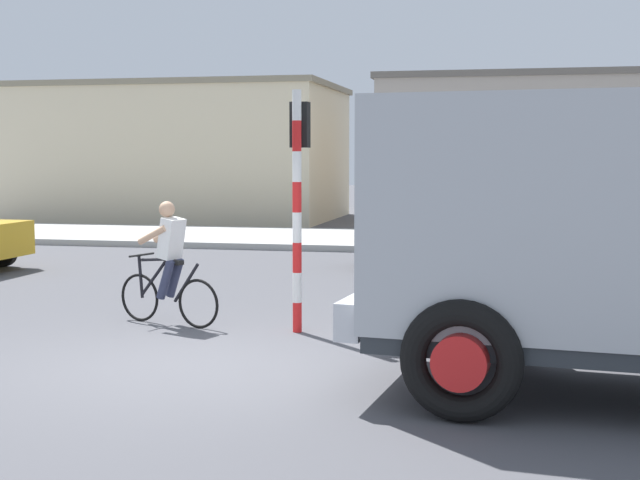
# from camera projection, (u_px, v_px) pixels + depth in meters

# --- Properties ---
(ground_plane) EXTENTS (120.00, 120.00, 0.00)m
(ground_plane) POSITION_uv_depth(u_px,v_px,m) (178.00, 364.00, 10.18)
(ground_plane) COLOR #4C4C51
(sidewalk_far) EXTENTS (80.00, 5.00, 0.16)m
(sidewalk_far) POSITION_uv_depth(u_px,v_px,m) (375.00, 240.00, 24.24)
(sidewalk_far) COLOR #ADADA8
(sidewalk_far) RESTS_ON ground
(cyclist) EXTENTS (1.65, 0.68, 1.72)m
(cyclist) POSITION_uv_depth(u_px,v_px,m) (168.00, 263.00, 12.46)
(cyclist) COLOR black
(cyclist) RESTS_ON ground
(traffic_light_pole) EXTENTS (0.24, 0.43, 3.20)m
(traffic_light_pole) POSITION_uv_depth(u_px,v_px,m) (298.00, 177.00, 11.92)
(traffic_light_pole) COLOR red
(traffic_light_pole) RESTS_ON ground
(car_red_near) EXTENTS (4.24, 2.39, 1.60)m
(car_red_near) POSITION_uv_depth(u_px,v_px,m) (458.00, 230.00, 18.60)
(car_red_near) COLOR #1E2328
(car_red_near) RESTS_ON ground
(pedestrian_near_kerb) EXTENTS (0.34, 0.22, 1.62)m
(pedestrian_near_kerb) POSITION_uv_depth(u_px,v_px,m) (504.00, 227.00, 18.91)
(pedestrian_near_kerb) COLOR #2D334C
(pedestrian_near_kerb) RESTS_ON ground
(building_corner_left) EXTENTS (11.90, 7.22, 4.89)m
(building_corner_left) POSITION_uv_depth(u_px,v_px,m) (178.00, 152.00, 33.55)
(building_corner_left) COLOR beige
(building_corner_left) RESTS_ON ground
(building_mid_block) EXTENTS (10.97, 6.36, 4.88)m
(building_mid_block) POSITION_uv_depth(u_px,v_px,m) (550.00, 152.00, 29.62)
(building_mid_block) COLOR #9E9389
(building_mid_block) RESTS_ON ground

